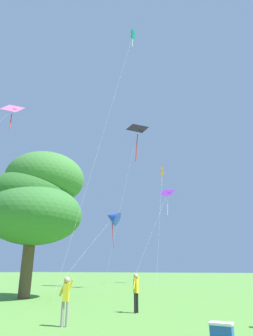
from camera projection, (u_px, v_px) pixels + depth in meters
The scene contains 10 objects.
kite_orange_box at pixel (162, 172), 43.21m from camera, with size 2.00×8.00×16.37m.
kite_purple_streamer at pixel (167, 197), 43.29m from camera, with size 2.64×10.20×13.47m.
kite_pink_low at pixel (10, 114), 29.68m from camera, with size 2.69×11.13×18.47m.
kite_black_large at pixel (137, 137), 35.55m from camera, with size 2.97×5.13×19.44m.
kite_teal_box at pixel (131, 40), 26.23m from camera, with size 3.35×4.78×22.57m.
kite_blue_delta at pixel (112, 217), 31.91m from camera, with size 2.48×8.09×8.22m.
person_foreground_watcher at pixel (66, 296), 9.71m from camera, with size 0.48×0.27×1.53m.
person_in_blue_jacket at pixel (136, 289), 12.76m from camera, with size 0.22×0.52×1.59m.
tree_left_oak at pixel (36, 199), 20.86m from camera, with size 7.13×6.86×10.10m.
picnic_cooler at pixel (222, 331), 7.61m from camera, with size 0.60×0.40×0.44m.
Camera 1 is at (1.87, -2.02, 1.75)m, focal length 31.00 mm.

